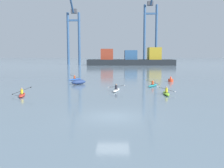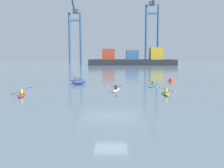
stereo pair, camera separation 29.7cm
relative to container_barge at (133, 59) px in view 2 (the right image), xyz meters
The scene contains 11 objects.
ground_plane 100.76m from the container_barge, 94.39° to the right, with size 800.00×800.00×0.00m, color slate.
container_barge is the anchor object (origin of this frame).
gantry_crane_west 32.49m from the container_barge, 161.74° to the left, with size 6.64×18.35×34.46m.
gantry_crane_west_mid 24.47m from the container_barge, 52.56° to the left, with size 7.18×18.88×39.28m.
capsized_dinghy 80.04m from the container_barge, 99.53° to the right, with size 2.66×2.56×0.76m.
channel_buoy 74.72m from the container_barge, 88.35° to the right, with size 0.90×0.90×1.00m.
kayak_lime 89.49m from the container_barge, 90.98° to the right, with size 2.22×3.43×0.97m.
kayak_teal 81.50m from the container_barge, 91.37° to the right, with size 2.13×3.28×0.99m.
kayak_red 92.54m from the container_barge, 101.22° to the right, with size 2.13×3.45×1.06m.
kayak_blue 73.31m from the container_barge, 101.74° to the right, with size 2.32×3.20×0.95m.
kayak_white 87.01m from the container_barge, 94.85° to the right, with size 2.24×3.45×0.95m.
Camera 2 is at (0.40, -19.20, 4.60)m, focal length 41.84 mm.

